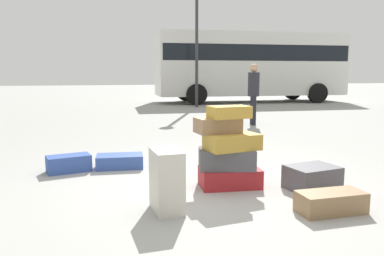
{
  "coord_description": "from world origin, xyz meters",
  "views": [
    {
      "loc": [
        -1.28,
        -4.16,
        1.37
      ],
      "look_at": [
        0.22,
        2.03,
        0.44
      ],
      "focal_mm": 35.75,
      "sensor_mm": 36.0,
      "label": 1
    }
  ],
  "objects_px": {
    "suitcase_cream_upright_blue": "(167,181)",
    "parked_bus": "(250,63)",
    "suitcase_tower": "(228,153)",
    "lamp_post": "(197,11)",
    "suitcase_navy_foreground_far": "(120,161)",
    "suitcase_brown_foreground_near": "(331,202)",
    "suitcase_charcoal_behind_tower": "(312,178)",
    "suitcase_navy_white_trunk": "(69,163)",
    "person_bearded_onlooker": "(254,89)"
  },
  "relations": [
    {
      "from": "suitcase_navy_white_trunk",
      "to": "person_bearded_onlooker",
      "type": "bearing_deg",
      "value": 27.23
    },
    {
      "from": "suitcase_brown_foreground_near",
      "to": "person_bearded_onlooker",
      "type": "distance_m",
      "value": 6.53
    },
    {
      "from": "suitcase_cream_upright_blue",
      "to": "suitcase_brown_foreground_near",
      "type": "bearing_deg",
      "value": -19.47
    },
    {
      "from": "suitcase_navy_foreground_far",
      "to": "suitcase_brown_foreground_near",
      "type": "height_order",
      "value": "suitcase_brown_foreground_near"
    },
    {
      "from": "suitcase_cream_upright_blue",
      "to": "suitcase_navy_white_trunk",
      "type": "distance_m",
      "value": 2.14
    },
    {
      "from": "suitcase_tower",
      "to": "suitcase_cream_upright_blue",
      "type": "distance_m",
      "value": 1.08
    },
    {
      "from": "person_bearded_onlooker",
      "to": "suitcase_navy_foreground_far",
      "type": "bearing_deg",
      "value": -30.97
    },
    {
      "from": "suitcase_cream_upright_blue",
      "to": "person_bearded_onlooker",
      "type": "xyz_separation_m",
      "value": [
        3.34,
        5.81,
        0.64
      ]
    },
    {
      "from": "suitcase_cream_upright_blue",
      "to": "suitcase_brown_foreground_near",
      "type": "distance_m",
      "value": 1.63
    },
    {
      "from": "suitcase_brown_foreground_near",
      "to": "parked_bus",
      "type": "bearing_deg",
      "value": 69.48
    },
    {
      "from": "suitcase_charcoal_behind_tower",
      "to": "parked_bus",
      "type": "distance_m",
      "value": 13.9
    },
    {
      "from": "suitcase_tower",
      "to": "suitcase_brown_foreground_near",
      "type": "relative_size",
      "value": 1.48
    },
    {
      "from": "suitcase_charcoal_behind_tower",
      "to": "parked_bus",
      "type": "bearing_deg",
      "value": 60.49
    },
    {
      "from": "person_bearded_onlooker",
      "to": "suitcase_navy_white_trunk",
      "type": "bearing_deg",
      "value": -35.54
    },
    {
      "from": "suitcase_cream_upright_blue",
      "to": "parked_bus",
      "type": "xyz_separation_m",
      "value": [
        6.29,
        13.36,
        1.52
      ]
    },
    {
      "from": "suitcase_cream_upright_blue",
      "to": "suitcase_charcoal_behind_tower",
      "type": "height_order",
      "value": "suitcase_cream_upright_blue"
    },
    {
      "from": "suitcase_navy_foreground_far",
      "to": "suitcase_brown_foreground_near",
      "type": "distance_m",
      "value": 3.01
    },
    {
      "from": "suitcase_cream_upright_blue",
      "to": "suitcase_navy_white_trunk",
      "type": "xyz_separation_m",
      "value": [
        -1.06,
        1.84,
        -0.19
      ]
    },
    {
      "from": "suitcase_navy_foreground_far",
      "to": "suitcase_tower",
      "type": "bearing_deg",
      "value": -41.74
    },
    {
      "from": "suitcase_tower",
      "to": "suitcase_navy_foreground_far",
      "type": "xyz_separation_m",
      "value": [
        -1.22,
        1.25,
        -0.32
      ]
    },
    {
      "from": "suitcase_brown_foreground_near",
      "to": "suitcase_cream_upright_blue",
      "type": "bearing_deg",
      "value": 163.41
    },
    {
      "from": "suitcase_tower",
      "to": "suitcase_cream_upright_blue",
      "type": "bearing_deg",
      "value": -142.87
    },
    {
      "from": "suitcase_charcoal_behind_tower",
      "to": "suitcase_brown_foreground_near",
      "type": "bearing_deg",
      "value": -118.02
    },
    {
      "from": "suitcase_cream_upright_blue",
      "to": "suitcase_navy_foreground_far",
      "type": "xyz_separation_m",
      "value": [
        -0.36,
        1.9,
        -0.21
      ]
    },
    {
      "from": "suitcase_navy_foreground_far",
      "to": "suitcase_navy_white_trunk",
      "type": "bearing_deg",
      "value": -171.5
    },
    {
      "from": "suitcase_navy_foreground_far",
      "to": "lamp_post",
      "type": "relative_size",
      "value": 0.12
    },
    {
      "from": "suitcase_tower",
      "to": "parked_bus",
      "type": "relative_size",
      "value": 0.11
    },
    {
      "from": "suitcase_tower",
      "to": "suitcase_charcoal_behind_tower",
      "type": "distance_m",
      "value": 1.04
    },
    {
      "from": "suitcase_brown_foreground_near",
      "to": "parked_bus",
      "type": "xyz_separation_m",
      "value": [
        4.73,
        13.77,
        1.73
      ]
    },
    {
      "from": "suitcase_charcoal_behind_tower",
      "to": "person_bearded_onlooker",
      "type": "bearing_deg",
      "value": 63.84
    },
    {
      "from": "lamp_post",
      "to": "parked_bus",
      "type": "bearing_deg",
      "value": 33.45
    },
    {
      "from": "person_bearded_onlooker",
      "to": "lamp_post",
      "type": "distance_m",
      "value": 6.17
    },
    {
      "from": "suitcase_brown_foreground_near",
      "to": "lamp_post",
      "type": "height_order",
      "value": "lamp_post"
    },
    {
      "from": "suitcase_cream_upright_blue",
      "to": "suitcase_charcoal_behind_tower",
      "type": "bearing_deg",
      "value": 5.37
    },
    {
      "from": "suitcase_charcoal_behind_tower",
      "to": "suitcase_navy_foreground_far",
      "type": "height_order",
      "value": "suitcase_charcoal_behind_tower"
    },
    {
      "from": "suitcase_charcoal_behind_tower",
      "to": "suitcase_navy_foreground_far",
      "type": "xyz_separation_m",
      "value": [
        -2.16,
        1.59,
        -0.04
      ]
    },
    {
      "from": "parked_bus",
      "to": "lamp_post",
      "type": "distance_m",
      "value": 4.18
    },
    {
      "from": "person_bearded_onlooker",
      "to": "parked_bus",
      "type": "bearing_deg",
      "value": 171.02
    },
    {
      "from": "suitcase_cream_upright_blue",
      "to": "lamp_post",
      "type": "relative_size",
      "value": 0.11
    },
    {
      "from": "parked_bus",
      "to": "lamp_post",
      "type": "bearing_deg",
      "value": -144.36
    },
    {
      "from": "parked_bus",
      "to": "suitcase_brown_foreground_near",
      "type": "bearing_deg",
      "value": -106.77
    },
    {
      "from": "parked_bus",
      "to": "person_bearded_onlooker",
      "type": "bearing_deg",
      "value": -109.21
    },
    {
      "from": "suitcase_cream_upright_blue",
      "to": "suitcase_tower",
      "type": "bearing_deg",
      "value": 32.67
    },
    {
      "from": "suitcase_tower",
      "to": "lamp_post",
      "type": "relative_size",
      "value": 0.17
    },
    {
      "from": "suitcase_navy_white_trunk",
      "to": "parked_bus",
      "type": "height_order",
      "value": "parked_bus"
    },
    {
      "from": "suitcase_charcoal_behind_tower",
      "to": "suitcase_brown_foreground_near",
      "type": "relative_size",
      "value": 0.86
    },
    {
      "from": "suitcase_charcoal_behind_tower",
      "to": "lamp_post",
      "type": "relative_size",
      "value": 0.1
    },
    {
      "from": "suitcase_navy_white_trunk",
      "to": "parked_bus",
      "type": "bearing_deg",
      "value": 42.61
    },
    {
      "from": "suitcase_tower",
      "to": "parked_bus",
      "type": "height_order",
      "value": "parked_bus"
    },
    {
      "from": "suitcase_brown_foreground_near",
      "to": "person_bearded_onlooker",
      "type": "relative_size",
      "value": 0.41
    }
  ]
}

